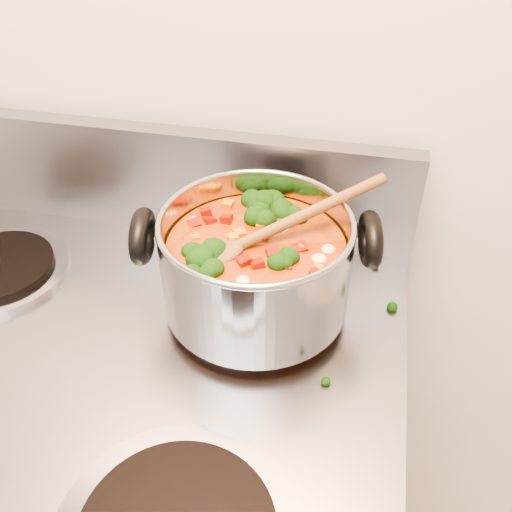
# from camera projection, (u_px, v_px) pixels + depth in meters

# --- Properties ---
(stockpot) EXTENTS (0.29, 0.23, 0.14)m
(stockpot) POSITION_uv_depth(u_px,v_px,m) (256.00, 264.00, 0.68)
(stockpot) COLOR #AAAAB2
(stockpot) RESTS_ON electric_range
(wooden_spoon) EXTENTS (0.21, 0.16, 0.07)m
(wooden_spoon) POSITION_uv_depth(u_px,v_px,m) (263.00, 234.00, 0.65)
(wooden_spoon) COLOR brown
(wooden_spoon) RESTS_ON stockpot
(cooktop_crumbs) EXTENTS (0.19, 0.22, 0.01)m
(cooktop_crumbs) POSITION_uv_depth(u_px,v_px,m) (258.00, 255.00, 0.81)
(cooktop_crumbs) COLOR black
(cooktop_crumbs) RESTS_ON electric_range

